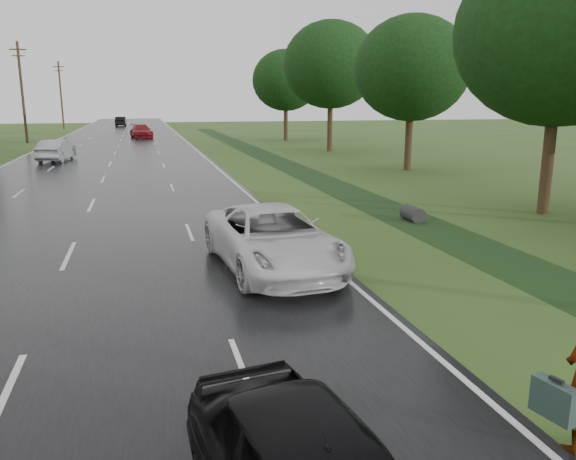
# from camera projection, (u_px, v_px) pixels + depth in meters

# --- Properties ---
(ground) EXTENTS (220.00, 220.00, 0.00)m
(ground) POSITION_uv_depth(u_px,v_px,m) (3.00, 403.00, 8.07)
(ground) COLOR #324E1C
(ground) RESTS_ON ground
(road) EXTENTS (14.00, 180.00, 0.04)m
(road) POSITION_uv_depth(u_px,v_px,m) (117.00, 149.00, 50.50)
(road) COLOR black
(road) RESTS_ON ground
(edge_stripe_east) EXTENTS (0.12, 180.00, 0.01)m
(edge_stripe_east) POSITION_uv_depth(u_px,v_px,m) (193.00, 147.00, 52.15)
(edge_stripe_east) COLOR silver
(edge_stripe_east) RESTS_ON road
(edge_stripe_west) EXTENTS (0.12, 180.00, 0.01)m
(edge_stripe_west) POSITION_uv_depth(u_px,v_px,m) (36.00, 150.00, 48.84)
(edge_stripe_west) COLOR silver
(edge_stripe_west) RESTS_ON road
(center_line) EXTENTS (0.12, 180.00, 0.01)m
(center_line) POSITION_uv_depth(u_px,v_px,m) (117.00, 148.00, 50.50)
(center_line) COLOR silver
(center_line) RESTS_ON road
(drainage_ditch) EXTENTS (2.20, 120.00, 0.56)m
(drainage_ditch) POSITION_uv_depth(u_px,v_px,m) (334.00, 185.00, 28.52)
(drainage_ditch) COLOR #1B3213
(drainage_ditch) RESTS_ON ground
(utility_pole_far) EXTENTS (1.60, 0.26, 10.00)m
(utility_pole_far) POSITION_uv_depth(u_px,v_px,m) (22.00, 91.00, 56.51)
(utility_pole_far) COLOR #342515
(utility_pole_far) RESTS_ON ground
(utility_pole_distant) EXTENTS (1.60, 0.26, 10.00)m
(utility_pole_distant) POSITION_uv_depth(u_px,v_px,m) (61.00, 94.00, 84.81)
(utility_pole_distant) COLOR #342515
(utility_pole_distant) RESTS_ON ground
(tree_east_b) EXTENTS (7.60, 7.60, 10.11)m
(tree_east_b) POSITION_uv_depth(u_px,v_px,m) (561.00, 31.00, 20.16)
(tree_east_b) COLOR #342515
(tree_east_b) RESTS_ON ground
(tree_east_c) EXTENTS (7.00, 7.00, 9.29)m
(tree_east_c) POSITION_uv_depth(u_px,v_px,m) (412.00, 68.00, 33.78)
(tree_east_c) COLOR #342515
(tree_east_c) RESTS_ON ground
(tree_east_d) EXTENTS (8.00, 8.00, 10.76)m
(tree_east_d) POSITION_uv_depth(u_px,v_px,m) (331.00, 65.00, 46.66)
(tree_east_d) COLOR #342515
(tree_east_d) RESTS_ON ground
(tree_east_f) EXTENTS (7.20, 7.20, 9.62)m
(tree_east_f) POSITION_uv_depth(u_px,v_px,m) (286.00, 80.00, 59.96)
(tree_east_f) COLOR #342515
(tree_east_f) RESTS_ON ground
(white_pickup) EXTENTS (3.07, 5.84, 1.57)m
(white_pickup) POSITION_uv_depth(u_px,v_px,m) (273.00, 239.00, 14.23)
(white_pickup) COLOR white
(white_pickup) RESTS_ON road
(silver_sedan) EXTENTS (2.30, 4.79, 1.51)m
(silver_sedan) POSITION_uv_depth(u_px,v_px,m) (56.00, 150.00, 39.87)
(silver_sedan) COLOR #989BA0
(silver_sedan) RESTS_ON road
(far_car_red) EXTENTS (2.84, 5.46, 1.51)m
(far_car_red) POSITION_uv_depth(u_px,v_px,m) (141.00, 131.00, 64.87)
(far_car_red) COLOR maroon
(far_car_red) RESTS_ON road
(far_car_dark) EXTENTS (1.77, 4.79, 1.56)m
(far_car_dark) POSITION_uv_depth(u_px,v_px,m) (121.00, 121.00, 95.25)
(far_car_dark) COLOR black
(far_car_dark) RESTS_ON road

